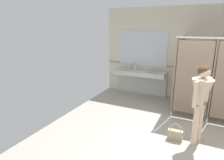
{
  "coord_description": "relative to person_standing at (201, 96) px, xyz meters",
  "views": [
    {
      "loc": [
        0.14,
        -3.75,
        2.33
      ],
      "look_at": [
        -1.85,
        0.33,
        1.07
      ],
      "focal_mm": 31.33,
      "sensor_mm": 36.0,
      "label": 1
    }
  ],
  "objects": [
    {
      "name": "person_standing",
      "position": [
        0.0,
        0.0,
        0.0
      ],
      "size": [
        0.53,
        0.53,
        1.62
      ],
      "color": "beige",
      "rests_on": "ground_plane"
    },
    {
      "name": "wall_back",
      "position": [
        -0.14,
        2.57,
        0.44
      ],
      "size": [
        6.25,
        0.12,
        2.92
      ],
      "primitive_type": "cube",
      "color": "beige",
      "rests_on": "ground_plane"
    },
    {
      "name": "bathroom_stalls",
      "position": [
        0.19,
        1.57,
        0.07
      ],
      "size": [
        1.81,
        1.47,
        2.09
      ],
      "color": "#84705B",
      "rests_on": "ground_plane"
    },
    {
      "name": "soap_dispenser",
      "position": [
        -2.19,
        2.38,
        -0.06
      ],
      "size": [
        0.07,
        0.07,
        0.22
      ],
      "color": "white",
      "rests_on": "vanity_counter"
    },
    {
      "name": "ground_plane",
      "position": [
        -0.14,
        -0.19,
        -1.07
      ],
      "size": [
        6.25,
        6.01,
        0.1
      ],
      "primitive_type": "cube",
      "color": "#9E998E"
    },
    {
      "name": "wall_back_tile_band",
      "position": [
        -0.14,
        2.51,
        0.03
      ],
      "size": [
        6.25,
        0.01,
        0.06
      ],
      "primitive_type": "cube",
      "color": "#9E937F",
      "rests_on": "wall_back"
    },
    {
      "name": "handbag",
      "position": [
        -0.4,
        -0.09,
        -0.89
      ],
      "size": [
        0.3,
        0.11,
        0.37
      ],
      "color": "tan",
      "rests_on": "ground_plane"
    },
    {
      "name": "vanity_counter",
      "position": [
        -1.97,
        2.31,
        -0.4
      ],
      "size": [
        1.76,
        0.54,
        0.97
      ],
      "color": "silver",
      "rests_on": "ground_plane"
    },
    {
      "name": "mirror_panel",
      "position": [
        -1.97,
        2.5,
        0.58
      ],
      "size": [
        1.66,
        0.02,
        1.18
      ],
      "primitive_type": "cube",
      "color": "silver",
      "rests_on": "wall_back"
    }
  ]
}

